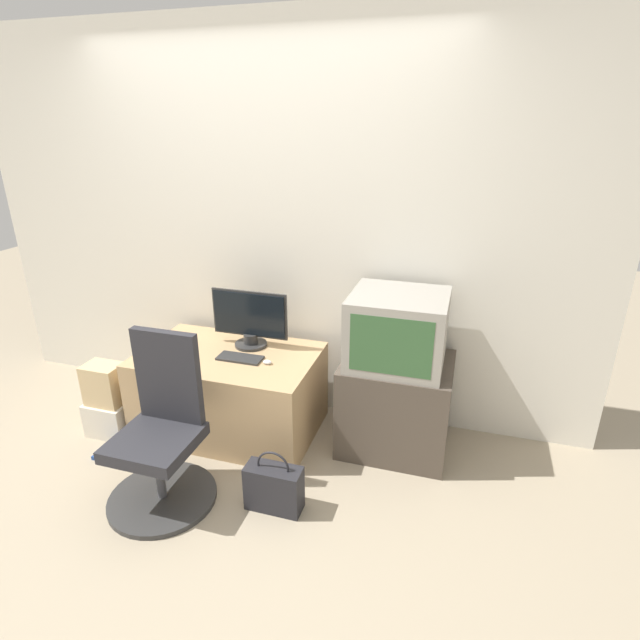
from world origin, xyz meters
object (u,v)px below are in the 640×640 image
(keyboard, at_px, (240,358))
(handbag, at_px, (274,487))
(main_monitor, at_px, (250,320))
(office_chair, at_px, (161,441))
(book, at_px, (111,454))
(cardboard_box_lower, at_px, (111,417))
(mouse, at_px, (267,362))
(crt_tv, at_px, (398,329))

(keyboard, distance_m, handbag, 0.86)
(main_monitor, bearing_deg, office_chair, -99.65)
(book, bearing_deg, handbag, -5.94)
(office_chair, height_order, cardboard_box_lower, office_chair)
(mouse, height_order, handbag, mouse)
(main_monitor, relative_size, handbag, 1.44)
(mouse, height_order, crt_tv, crt_tv)
(main_monitor, height_order, office_chair, office_chair)
(office_chair, bearing_deg, keyboard, 75.94)
(mouse, relative_size, book, 0.31)
(main_monitor, xyz_separation_m, book, (-0.69, -0.68, -0.74))
(handbag, bearing_deg, keyboard, 127.49)
(crt_tv, height_order, office_chair, crt_tv)
(office_chair, bearing_deg, cardboard_box_lower, 149.23)
(mouse, bearing_deg, office_chair, -119.04)
(handbag, bearing_deg, cardboard_box_lower, 165.40)
(mouse, distance_m, book, 1.16)
(book, bearing_deg, mouse, 26.80)
(office_chair, bearing_deg, book, 160.22)
(crt_tv, bearing_deg, book, -159.26)
(main_monitor, distance_m, handbag, 1.11)
(keyboard, bearing_deg, cardboard_box_lower, -164.14)
(cardboard_box_lower, xyz_separation_m, handbag, (1.32, -0.34, 0.02))
(keyboard, relative_size, crt_tv, 0.51)
(crt_tv, distance_m, cardboard_box_lower, 2.01)
(office_chair, bearing_deg, handbag, 6.78)
(cardboard_box_lower, bearing_deg, handbag, -14.60)
(office_chair, relative_size, cardboard_box_lower, 3.34)
(mouse, xyz_separation_m, office_chair, (-0.36, -0.65, -0.22))
(keyboard, xyz_separation_m, cardboard_box_lower, (-0.87, -0.25, -0.45))
(office_chair, distance_m, book, 0.67)
(keyboard, relative_size, handbag, 0.79)
(crt_tv, bearing_deg, cardboard_box_lower, -167.40)
(main_monitor, height_order, cardboard_box_lower, main_monitor)
(office_chair, bearing_deg, main_monitor, 80.35)
(crt_tv, xyz_separation_m, handbag, (-0.51, -0.75, -0.68))
(cardboard_box_lower, bearing_deg, main_monitor, 28.25)
(main_monitor, height_order, crt_tv, crt_tv)
(crt_tv, relative_size, cardboard_box_lower, 1.98)
(keyboard, distance_m, book, 1.01)
(keyboard, distance_m, office_chair, 0.72)
(crt_tv, relative_size, office_chair, 0.59)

